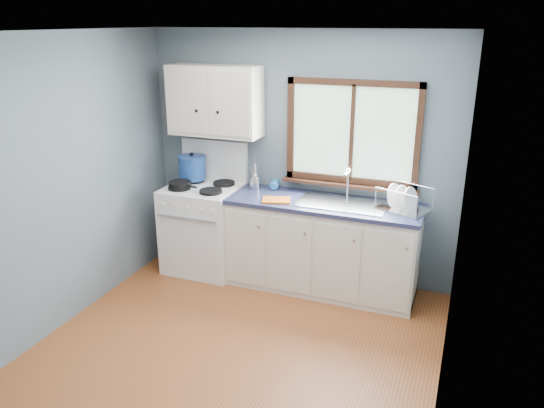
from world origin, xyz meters
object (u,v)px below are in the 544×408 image
(stockpot, at_px, (192,167))
(utensil_crock, at_px, (255,182))
(skillet, at_px, (180,184))
(dish_rack, at_px, (403,203))
(sink, at_px, (342,210))
(gas_range, at_px, (204,225))
(base_cabinets, at_px, (322,250))
(thermos, at_px, (254,175))

(stockpot, bearing_deg, utensil_crock, 2.67)
(skillet, relative_size, dish_rack, 0.68)
(stockpot, bearing_deg, sink, -3.64)
(gas_range, bearing_deg, base_cabinets, 0.82)
(gas_range, relative_size, skillet, 3.77)
(skillet, relative_size, thermos, 1.37)
(gas_range, relative_size, dish_rack, 2.56)
(stockpot, distance_m, dish_rack, 2.23)
(thermos, distance_m, dish_rack, 1.55)
(stockpot, relative_size, dish_rack, 0.58)
(skillet, height_order, stockpot, stockpot)
(utensil_crock, bearing_deg, dish_rack, -3.60)
(utensil_crock, xyz_separation_m, thermos, (-0.03, 0.05, 0.06))
(base_cabinets, distance_m, thermos, 1.05)
(sink, xyz_separation_m, stockpot, (-1.67, 0.11, 0.23))
(base_cabinets, xyz_separation_m, dish_rack, (0.74, 0.04, 0.57))
(utensil_crock, distance_m, thermos, 0.08)
(stockpot, xyz_separation_m, dish_rack, (2.22, -0.06, -0.11))
(stockpot, bearing_deg, base_cabinets, -4.07)
(stockpot, relative_size, thermos, 1.16)
(base_cabinets, height_order, skillet, skillet)
(stockpot, height_order, thermos, stockpot)
(base_cabinets, height_order, sink, sink)
(base_cabinets, bearing_deg, gas_range, -179.18)
(base_cabinets, xyz_separation_m, skillet, (-1.48, -0.17, 0.57))
(dish_rack, bearing_deg, skillet, -152.82)
(base_cabinets, bearing_deg, stockpot, 175.93)
(skillet, bearing_deg, dish_rack, 19.08)
(sink, bearing_deg, thermos, 169.32)
(base_cabinets, bearing_deg, dish_rack, 3.39)
(dish_rack, bearing_deg, utensil_crock, -161.87)
(skillet, distance_m, utensil_crock, 0.77)
(gas_range, height_order, stockpot, gas_range)
(sink, height_order, utensil_crock, utensil_crock)
(gas_range, distance_m, utensil_crock, 0.75)
(base_cabinets, height_order, utensil_crock, utensil_crock)
(gas_range, distance_m, sink, 1.53)
(gas_range, xyz_separation_m, stockpot, (-0.18, 0.12, 0.60))
(sink, xyz_separation_m, dish_rack, (0.56, 0.04, 0.12))
(gas_range, height_order, thermos, gas_range)
(base_cabinets, xyz_separation_m, utensil_crock, (-0.77, 0.14, 0.58))
(gas_range, relative_size, stockpot, 4.44)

